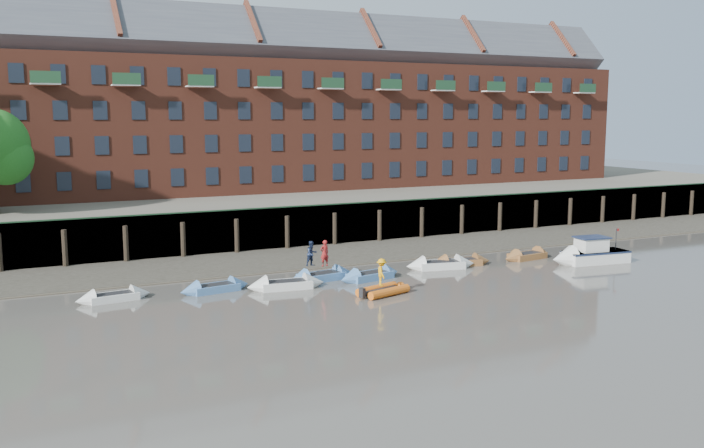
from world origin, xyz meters
TOP-DOWN VIEW (x-y plane):
  - ground at (0.00, 0.00)m, footprint 220.00×220.00m
  - foreshore at (0.00, 18.00)m, footprint 110.00×8.00m
  - mud_band at (0.00, 14.60)m, footprint 110.00×1.60m
  - river_wall at (-0.00, 22.38)m, footprint 110.00×1.23m
  - bank_terrace at (0.00, 36.00)m, footprint 110.00×28.00m
  - apartment_terrace at (-0.00, 36.99)m, footprint 80.60×15.56m
  - rowboat_0 at (-16.42, 10.92)m, footprint 4.23×1.69m
  - rowboat_1 at (-10.75, 10.56)m, footprint 4.40×1.86m
  - rowboat_2 at (-6.76, 9.48)m, footprint 4.81×1.89m
  - rowboat_3 at (-3.93, 10.66)m, footprint 4.77×2.04m
  - rowboat_4 at (-1.10, 9.55)m, footprint 4.68×2.17m
  - rowboat_5 at (4.72, 10.51)m, footprint 5.01×2.33m
  - rowboat_6 at (6.54, 10.83)m, footprint 4.50×2.07m
  - rowboat_7 at (12.12, 10.64)m, footprint 4.54×1.92m
  - rib_tender at (-2.12, 5.71)m, footprint 3.32×2.31m
  - motor_launch at (14.63, 7.64)m, footprint 5.92×2.54m
  - person_rower_a at (-3.77, 10.56)m, footprint 0.66×0.49m
  - person_rower_b at (-4.47, 10.94)m, footprint 0.88×0.76m
  - person_rib_crew at (-2.33, 5.69)m, footprint 0.86×1.15m

SIDE VIEW (x-z plane):
  - ground at x=0.00m, z-range 0.00..0.00m
  - foreshore at x=0.00m, z-range -0.25..0.25m
  - mud_band at x=0.00m, z-range -0.05..0.05m
  - rowboat_0 at x=-16.42m, z-range -0.39..0.81m
  - rowboat_1 at x=-10.75m, z-range -0.40..0.84m
  - rowboat_6 at x=6.54m, z-range -0.41..0.85m
  - rowboat_7 at x=12.12m, z-range -0.41..0.86m
  - rowboat_4 at x=-1.10m, z-range -0.42..0.89m
  - rowboat_3 at x=-3.93m, z-range -0.43..0.91m
  - rowboat_2 at x=-6.76m, z-range -0.44..0.92m
  - rib_tender at x=-2.12m, z-range -0.04..0.52m
  - rowboat_5 at x=4.72m, z-range -0.45..0.95m
  - motor_launch at x=14.63m, z-range -0.58..1.79m
  - person_rib_crew at x=-2.33m, z-range 0.52..2.11m
  - river_wall at x=0.00m, z-range -0.06..3.24m
  - bank_terrace at x=0.00m, z-range 0.00..3.20m
  - person_rower_b at x=-4.47m, z-range 0.90..2.48m
  - person_rower_a at x=-3.77m, z-range 0.90..2.55m
  - apartment_terrace at x=0.00m, z-range 2.34..23.31m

